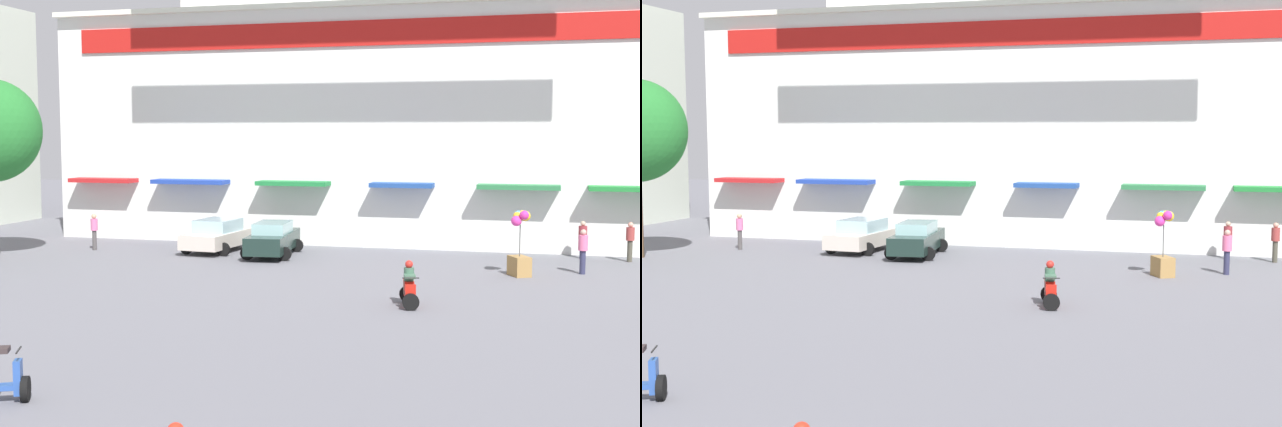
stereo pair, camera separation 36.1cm
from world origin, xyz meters
The scene contains 10 objects.
ground_plane centered at (0.00, 13.00, 0.00)m, with size 128.00×128.00×0.00m, color slate.
colonial_building centered at (0.00, 36.74, 9.69)m, with size 35.45×18.47×22.22m.
parked_car_0 centered at (-7.91, 27.04, 0.74)m, with size 2.66×4.32×1.48m.
parked_car_1 centered at (-5.05, 26.33, 0.76)m, with size 2.48×4.52×1.49m.
scooter_rider_5 centered at (2.43, 17.26, 0.58)m, with size 0.84×1.52×1.43m.
pedestrian_0 centered at (8.05, 29.04, 0.92)m, with size 0.40×0.40×1.62m.
pedestrian_1 centered at (9.93, 28.59, 0.96)m, with size 0.39×0.39×1.68m.
pedestrian_2 centered at (7.89, 24.89, 0.98)m, with size 0.46×0.46×1.72m.
pedestrian_3 centered at (-13.57, 25.94, 0.98)m, with size 0.44×0.44×1.68m.
balloon_vendor_cart centered at (5.58, 23.79, 1.10)m, with size 0.95×1.08×2.51m.
Camera 1 is at (6.46, -8.36, 5.39)m, focal length 47.12 mm.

